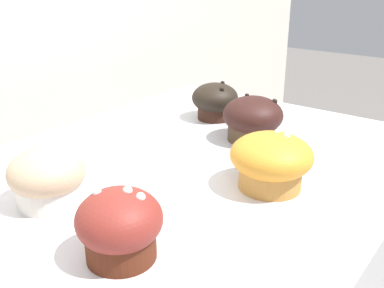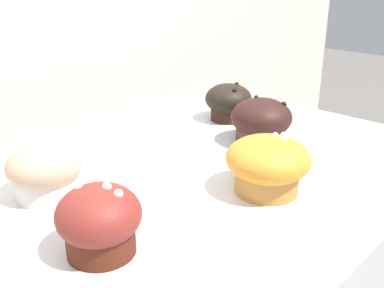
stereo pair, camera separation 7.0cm
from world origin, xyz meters
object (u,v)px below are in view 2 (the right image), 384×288
(muffin_back_left, at_px, (99,221))
(muffin_back_right, at_px, (268,164))
(muffin_front_right, at_px, (228,102))
(muffin_front_center, at_px, (45,170))
(muffin_front_left, at_px, (261,121))

(muffin_back_left, bearing_deg, muffin_back_right, -11.60)
(muffin_back_right, height_order, muffin_front_right, muffin_back_right)
(muffin_front_center, height_order, muffin_back_right, muffin_back_right)
(muffin_back_left, bearing_deg, muffin_front_left, 9.25)
(muffin_front_left, bearing_deg, muffin_front_right, 63.94)
(muffin_front_right, bearing_deg, muffin_back_left, -157.59)
(muffin_back_left, distance_m, muffin_front_right, 0.50)
(muffin_front_right, bearing_deg, muffin_front_left, -116.06)
(muffin_back_right, height_order, muffin_front_left, same)
(muffin_back_left, height_order, muffin_front_left, muffin_back_left)
(muffin_back_right, bearing_deg, muffin_back_left, 168.40)
(muffin_back_left, xyz_separation_m, muffin_front_right, (0.47, 0.19, -0.00))
(muffin_front_left, bearing_deg, muffin_back_right, -142.31)
(muffin_back_right, bearing_deg, muffin_front_center, 135.37)
(muffin_front_center, relative_size, muffin_back_right, 0.87)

